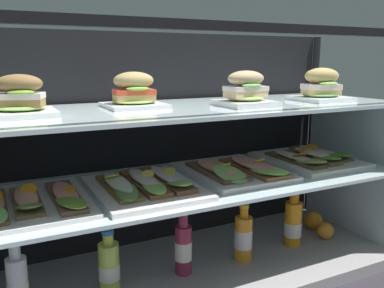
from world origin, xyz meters
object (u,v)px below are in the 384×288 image
Objects in this scene: open_sandwich_tray_left_of_center at (145,185)px; orange_fruit_near_left_post at (325,230)px; open_sandwich_tray_near_right_corner at (310,158)px; juice_bottle_back_center at (243,237)px; plated_roll_sandwich_mid_left at (20,101)px; juice_bottle_front_right_end at (293,223)px; orange_fruit_beside_bottles at (313,220)px; plated_roll_sandwich_near_left_corner at (321,88)px; juice_bottle_back_right at (183,248)px; juice_bottle_front_left_end at (18,287)px; open_sandwich_tray_right_of_center at (236,170)px; plated_roll_sandwich_right_of_center at (246,92)px; juice_bottle_front_fourth at (109,266)px; plated_roll_sandwich_mid_right at (134,93)px; open_sandwich_tray_far_left at (30,202)px.

orange_fruit_near_left_post is at bearing 0.11° from open_sandwich_tray_left_of_center.
open_sandwich_tray_near_right_corner is 1.81× the size of juice_bottle_back_center.
open_sandwich_tray_left_of_center is (0.34, -0.03, -0.27)m from plated_roll_sandwich_mid_left.
juice_bottle_front_right_end is 2.87× the size of orange_fruit_beside_bottles.
open_sandwich_tray_near_right_corner reaches higher than juice_bottle_front_right_end.
juice_bottle_back_right is at bearing 178.31° from plated_roll_sandwich_near_left_corner.
plated_roll_sandwich_near_left_corner is at bearing -0.22° from juice_bottle_front_left_end.
open_sandwich_tray_left_of_center is at bearing -175.73° from open_sandwich_tray_right_of_center.
juice_bottle_front_fourth is at bearing 173.69° from plated_roll_sandwich_right_of_center.
juice_bottle_front_right_end is at bearing 10.17° from plated_roll_sandwich_right_of_center.
juice_bottle_front_right_end reaches higher than juice_bottle_back_center.
plated_roll_sandwich_mid_right reaches higher than juice_bottle_front_right_end.
orange_fruit_near_left_post is (0.89, -0.02, -0.05)m from juice_bottle_front_fourth.
plated_roll_sandwich_near_left_corner reaches higher than plated_roll_sandwich_right_of_center.
open_sandwich_tray_near_right_corner reaches higher than open_sandwich_tray_far_left.
plated_roll_sandwich_mid_right is 0.45m from open_sandwich_tray_right_of_center.
open_sandwich_tray_left_of_center is 5.70× the size of orange_fruit_near_left_post.
orange_fruit_near_left_post is (1.16, 0.00, -0.06)m from juice_bottle_front_left_end.
juice_bottle_back_center is 3.14× the size of orange_fruit_near_left_post.
open_sandwich_tray_near_right_corner is at bearing 11.95° from plated_roll_sandwich_right_of_center.
open_sandwich_tray_left_of_center is 0.83m from orange_fruit_near_left_post.
plated_roll_sandwich_mid_right is 1.08× the size of plated_roll_sandwich_right_of_center.
open_sandwich_tray_left_of_center is at bearing -92.30° from plated_roll_sandwich_mid_right.
plated_roll_sandwich_mid_left is 0.69m from plated_roll_sandwich_right_of_center.
juice_bottle_front_left_end reaches higher than orange_fruit_near_left_post.
plated_roll_sandwich_near_left_corner is 1.20m from juice_bottle_front_left_end.
plated_roll_sandwich_right_of_center is 0.94× the size of plated_roll_sandwich_near_left_corner.
open_sandwich_tray_far_left is at bearing -86.07° from plated_roll_sandwich_mid_left.
juice_bottle_front_right_end is at bearing -1.44° from open_sandwich_tray_right_of_center.
open_sandwich_tray_left_of_center is (-0.70, 0.01, -0.28)m from plated_roll_sandwich_near_left_corner.
plated_roll_sandwich_mid_right is 0.82× the size of juice_bottle_back_right.
juice_bottle_front_left_end is (-0.05, -0.00, -0.24)m from open_sandwich_tray_far_left.
open_sandwich_tray_far_left is 1.05m from open_sandwich_tray_near_right_corner.
juice_bottle_front_fourth is 0.90× the size of juice_bottle_back_right.
open_sandwich_tray_near_right_corner is 1.13m from juice_bottle_front_left_end.
plated_roll_sandwich_near_left_corner is 0.47× the size of open_sandwich_tray_near_right_corner.
juice_bottle_front_right_end is at bearing -0.19° from juice_bottle_front_fourth.
plated_roll_sandwich_mid_left is 0.46× the size of open_sandwich_tray_left_of_center.
plated_roll_sandwich_mid_left is 0.88m from juice_bottle_back_center.
juice_bottle_front_right_end is (0.48, 0.01, -0.00)m from juice_bottle_back_right.
juice_bottle_front_fourth is 2.62× the size of orange_fruit_beside_bottles.
juice_bottle_front_fourth is at bearing -179.48° from open_sandwich_tray_right_of_center.
open_sandwich_tray_near_right_corner is at bearing 8.07° from juice_bottle_back_center.
open_sandwich_tray_far_left is at bearing -178.05° from open_sandwich_tray_right_of_center.
open_sandwich_tray_left_of_center is at bearing -5.14° from plated_roll_sandwich_mid_left.
juice_bottle_front_fourth is 0.74m from juice_bottle_front_right_end.
plated_roll_sandwich_mid_left is 0.46× the size of open_sandwich_tray_near_right_corner.
plated_roll_sandwich_near_left_corner is (0.69, -0.10, 0.00)m from plated_roll_sandwich_mid_right.
plated_roll_sandwich_mid_left is 0.52m from juice_bottle_front_left_end.
plated_roll_sandwich_right_of_center is at bearing -10.83° from juice_bottle_back_right.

